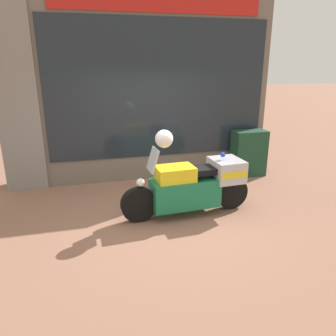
% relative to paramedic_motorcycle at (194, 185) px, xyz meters
% --- Properties ---
extents(ground_plane, '(60.00, 60.00, 0.00)m').
position_rel_paramedic_motorcycle_xyz_m(ground_plane, '(-0.49, 0.17, -0.53)').
color(ground_plane, '#8E604C').
extents(shop_building, '(5.81, 0.55, 3.88)m').
position_rel_paramedic_motorcycle_xyz_m(shop_building, '(-0.86, 2.16, 1.41)').
color(shop_building, '#6B6056').
rests_on(shop_building, ground).
extents(window_display, '(4.56, 0.30, 1.91)m').
position_rel_paramedic_motorcycle_xyz_m(window_display, '(-0.16, 2.20, -0.08)').
color(window_display, slate).
rests_on(window_display, ground).
extents(paramedic_motorcycle, '(2.33, 0.64, 1.24)m').
position_rel_paramedic_motorcycle_xyz_m(paramedic_motorcycle, '(0.00, 0.00, 0.00)').
color(paramedic_motorcycle, black).
rests_on(paramedic_motorcycle, ground).
extents(utility_cabinet, '(0.76, 0.42, 1.06)m').
position_rel_paramedic_motorcycle_xyz_m(utility_cabinet, '(1.91, 1.63, -0.00)').
color(utility_cabinet, '#193D28').
rests_on(utility_cabinet, ground).
extents(white_helmet, '(0.29, 0.29, 0.29)m').
position_rel_paramedic_motorcycle_xyz_m(white_helmet, '(-0.54, -0.03, 0.85)').
color(white_helmet, white).
rests_on(white_helmet, paramedic_motorcycle).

